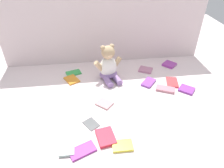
# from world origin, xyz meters

# --- Properties ---
(ground_plane) EXTENTS (3.20, 3.20, 0.00)m
(ground_plane) POSITION_xyz_m (0.00, 0.00, 0.00)
(ground_plane) COLOR silver
(backdrop_drape) EXTENTS (1.69, 0.03, 0.65)m
(backdrop_drape) POSITION_xyz_m (0.00, 0.42, 0.33)
(backdrop_drape) COLOR beige
(backdrop_drape) RESTS_ON ground_plane
(teddy_bear) EXTENTS (0.23, 0.23, 0.28)m
(teddy_bear) POSITION_xyz_m (0.00, 0.13, 0.10)
(teddy_bear) COLOR white
(teddy_bear) RESTS_ON ground_plane
(book_case_0) EXTENTS (0.14, 0.14, 0.02)m
(book_case_0) POSITION_xyz_m (0.55, -0.11, 0.01)
(book_case_0) COLOR purple
(book_case_0) RESTS_ON ground_plane
(book_case_1) EXTENTS (0.11, 0.08, 0.01)m
(book_case_1) POSITION_xyz_m (-0.00, -0.54, 0.01)
(book_case_1) COLOR yellow
(book_case_1) RESTS_ON ground_plane
(book_case_2) EXTENTS (0.11, 0.14, 0.01)m
(book_case_2) POSITION_xyz_m (0.48, -0.01, 0.01)
(book_case_2) COLOR #D6363B
(book_case_2) RESTS_ON ground_plane
(book_case_3) EXTENTS (0.13, 0.13, 0.01)m
(book_case_3) POSITION_xyz_m (-0.06, -0.19, 0.01)
(book_case_3) COLOR tan
(book_case_3) RESTS_ON ground_plane
(book_case_4) EXTENTS (0.13, 0.14, 0.01)m
(book_case_4) POSITION_xyz_m (-0.29, 0.13, 0.01)
(book_case_4) COLOR orange
(book_case_4) RESTS_ON ground_plane
(book_case_5) EXTENTS (0.14, 0.14, 0.02)m
(book_case_5) POSITION_xyz_m (0.55, 0.25, 0.01)
(book_case_5) COLOR purple
(book_case_5) RESTS_ON ground_plane
(book_case_6) EXTENTS (0.14, 0.14, 0.02)m
(book_case_6) POSITION_xyz_m (0.30, 0.01, 0.01)
(book_case_6) COLOR purple
(book_case_6) RESTS_ON ground_plane
(book_case_7) EXTENTS (0.13, 0.13, 0.02)m
(book_case_7) POSITION_xyz_m (0.32, 0.20, 0.01)
(book_case_7) COLOR #AF6F8E
(book_case_7) RESTS_ON ground_plane
(book_case_8) EXTENTS (0.15, 0.12, 0.02)m
(book_case_8) POSITION_xyz_m (0.39, -0.09, 0.01)
(book_case_8) COLOR #B77180
(book_case_8) RESTS_ON ground_plane
(book_case_9) EXTENTS (0.13, 0.11, 0.01)m
(book_case_9) POSITION_xyz_m (-0.28, 0.23, 0.01)
(book_case_9) COLOR green
(book_case_9) RESTS_ON ground_plane
(book_case_10) EXTENTS (0.16, 0.12, 0.01)m
(book_case_10) POSITION_xyz_m (-0.21, -0.54, 0.01)
(book_case_10) COLOR #972D94
(book_case_10) RESTS_ON ground_plane
(book_case_11) EXTENTS (0.08, 0.14, 0.02)m
(book_case_11) POSITION_xyz_m (-0.29, -0.50, 0.01)
(book_case_11) COLOR #8AA19A
(book_case_11) RESTS_ON ground_plane
(book_case_12) EXTENTS (0.11, 0.12, 0.01)m
(book_case_12) POSITION_xyz_m (-0.16, -0.36, 0.00)
(book_case_12) COLOR #4E4F51
(book_case_12) RESTS_ON ground_plane
(book_case_13) EXTENTS (0.12, 0.14, 0.02)m
(book_case_13) POSITION_xyz_m (-0.08, -0.47, 0.01)
(book_case_13) COLOR red
(book_case_13) RESTS_ON ground_plane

